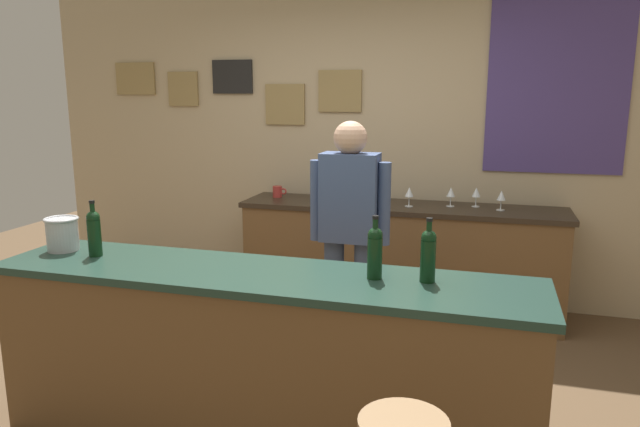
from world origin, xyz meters
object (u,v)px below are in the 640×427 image
at_px(bartender, 349,229).
at_px(coffee_mug, 278,192).
at_px(wine_bottle_a, 94,231).
at_px(ice_bucket, 62,233).
at_px(wine_bottle_c, 428,254).
at_px(wine_glass_a, 409,193).
at_px(wine_glass_c, 476,193).
at_px(wine_glass_d, 501,196).
at_px(wine_glass_b, 451,193).
at_px(wine_bottle_b, 375,251).

bearing_deg(bartender, coffee_mug, 128.43).
xyz_separation_m(wine_bottle_a, ice_bucket, (-0.25, 0.05, -0.04)).
distance_m(wine_bottle_c, wine_glass_a, 1.95).
bearing_deg(wine_glass_c, ice_bucket, -136.45).
height_order(wine_bottle_c, wine_glass_d, wine_bottle_c).
distance_m(wine_glass_b, coffee_mug, 1.47).
bearing_deg(bartender, wine_glass_a, 77.11).
bearing_deg(coffee_mug, bartender, -51.57).
bearing_deg(bartender, wine_bottle_c, -56.43).
bearing_deg(wine_glass_a, wine_glass_c, 15.55).
bearing_deg(wine_glass_d, wine_bottle_a, -136.44).
distance_m(wine_bottle_b, wine_glass_c, 2.13).
distance_m(wine_bottle_c, coffee_mug, 2.53).
distance_m(wine_bottle_c, wine_glass_c, 2.07).
height_order(wine_bottle_a, wine_glass_a, wine_bottle_a).
bearing_deg(wine_bottle_a, wine_glass_d, 43.56).
bearing_deg(wine_bottle_c, wine_glass_a, 100.25).
height_order(wine_bottle_b, coffee_mug, wine_bottle_b).
height_order(wine_bottle_b, wine_glass_c, wine_bottle_b).
xyz_separation_m(wine_bottle_a, wine_glass_a, (1.43, 1.98, -0.05)).
distance_m(wine_bottle_a, wine_glass_c, 2.88).
relative_size(wine_bottle_c, wine_glass_a, 1.97).
height_order(wine_glass_b, wine_glass_c, same).
bearing_deg(wine_glass_c, wine_glass_d, -27.64).
bearing_deg(wine_bottle_b, wine_bottle_a, -178.61).
relative_size(wine_bottle_a, coffee_mug, 2.45).
xyz_separation_m(wine_glass_a, wine_glass_d, (0.70, 0.04, 0.00)).
relative_size(wine_glass_a, coffee_mug, 1.24).
xyz_separation_m(wine_bottle_a, wine_bottle_b, (1.53, 0.04, 0.00)).
bearing_deg(wine_glass_b, ice_bucket, -134.45).
bearing_deg(wine_glass_b, wine_glass_c, 13.65).
relative_size(wine_bottle_b, wine_glass_a, 1.97).
bearing_deg(wine_bottle_a, wine_glass_a, 54.18).
xyz_separation_m(bartender, coffee_mug, (-0.91, 1.15, 0.01)).
height_order(wine_bottle_a, wine_bottle_c, same).
bearing_deg(ice_bucket, wine_glass_a, 49.12).
height_order(bartender, wine_bottle_a, bartender).
distance_m(ice_bucket, wine_glass_b, 2.84).
relative_size(wine_bottle_a, wine_glass_a, 1.97).
relative_size(ice_bucket, wine_glass_c, 1.21).
xyz_separation_m(bartender, wine_bottle_c, (0.59, -0.88, 0.12)).
relative_size(ice_bucket, coffee_mug, 1.50).
bearing_deg(wine_glass_a, bartender, -102.89).
bearing_deg(wine_bottle_a, wine_glass_c, 47.58).
xyz_separation_m(wine_bottle_b, wine_glass_a, (-0.10, 1.94, -0.05)).
bearing_deg(wine_glass_b, wine_bottle_b, -96.06).
bearing_deg(bartender, wine_glass_b, 63.97).
relative_size(wine_bottle_a, wine_glass_c, 1.97).
distance_m(wine_bottle_c, ice_bucket, 2.02).
distance_m(wine_bottle_b, wine_bottle_c, 0.25).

